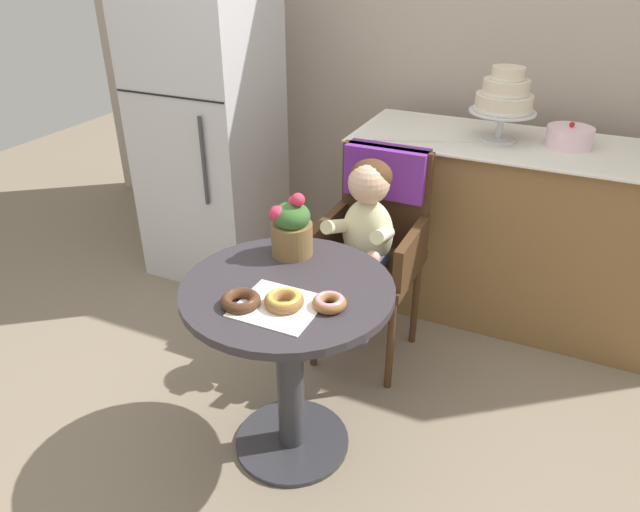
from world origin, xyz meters
TOP-DOWN VIEW (x-y plane):
  - ground_plane at (0.00, 0.00)m, footprint 8.00×8.00m
  - back_wall at (0.00, 1.85)m, footprint 4.80×0.10m
  - cafe_table at (0.00, 0.00)m, footprint 0.72×0.72m
  - wicker_chair at (0.05, 0.74)m, footprint 0.42×0.45m
  - seated_child at (0.05, 0.59)m, footprint 0.27×0.32m
  - paper_napkin at (0.03, -0.12)m, footprint 0.26×0.24m
  - donut_front at (0.05, -0.11)m, footprint 0.13×0.13m
  - donut_mid at (0.18, -0.06)m, footprint 0.11×0.11m
  - donut_side at (-0.08, -0.17)m, footprint 0.13×0.13m
  - flower_vase at (-0.09, 0.21)m, footprint 0.15×0.15m
  - display_counter at (0.55, 1.30)m, footprint 1.56×0.62m
  - tiered_cake_stand at (0.43, 1.30)m, footprint 0.30×0.30m
  - round_layer_cake at (0.73, 1.34)m, footprint 0.20×0.20m
  - refrigerator at (-1.05, 1.10)m, footprint 0.64×0.63m

SIDE VIEW (x-z plane):
  - ground_plane at x=0.00m, z-range 0.00..0.00m
  - display_counter at x=0.55m, z-range 0.00..0.90m
  - cafe_table at x=0.00m, z-range 0.15..0.87m
  - wicker_chair at x=0.05m, z-range 0.16..1.12m
  - seated_child at x=0.05m, z-range 0.31..1.04m
  - paper_napkin at x=0.03m, z-range 0.72..0.72m
  - donut_side at x=-0.08m, z-range 0.72..0.76m
  - donut_mid at x=0.18m, z-range 0.72..0.76m
  - donut_front at x=0.05m, z-range 0.72..0.76m
  - flower_vase at x=-0.09m, z-range 0.71..0.95m
  - refrigerator at x=-1.05m, z-range 0.00..1.70m
  - round_layer_cake at x=0.73m, z-range 0.89..1.00m
  - tiered_cake_stand at x=0.43m, z-range 0.93..1.27m
  - back_wall at x=0.00m, z-range 0.00..2.70m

